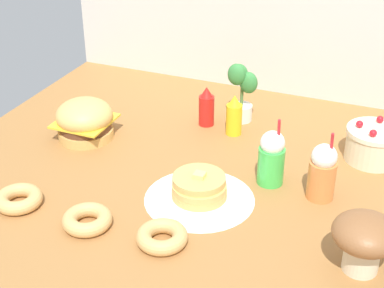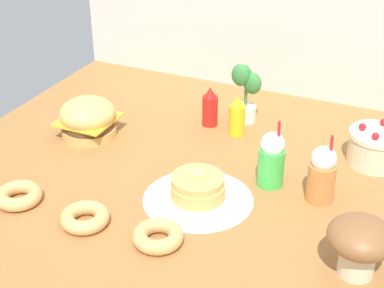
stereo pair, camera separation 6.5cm
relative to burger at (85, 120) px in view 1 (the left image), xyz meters
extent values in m
cube|color=#9E6B38|center=(0.56, -0.14, -0.09)|extent=(2.04, 1.87, 0.02)
cylinder|color=white|center=(0.63, -0.25, -0.08)|extent=(0.40, 0.40, 0.00)
cylinder|color=#DBA859|center=(0.00, 0.00, -0.06)|extent=(0.24, 0.24, 0.04)
cylinder|color=#59331E|center=(0.00, 0.00, -0.03)|extent=(0.22, 0.22, 0.03)
cube|color=yellow|center=(0.00, 0.00, -0.01)|extent=(0.23, 0.23, 0.01)
ellipsoid|color=#E5B260|center=(0.00, 0.00, 0.02)|extent=(0.24, 0.24, 0.14)
cylinder|color=white|center=(0.63, -0.25, -0.07)|extent=(0.31, 0.31, 0.01)
cylinder|color=#E0AD5B|center=(0.63, -0.26, -0.05)|extent=(0.20, 0.20, 0.03)
cylinder|color=#E0AD5B|center=(0.63, -0.26, -0.03)|extent=(0.20, 0.20, 0.03)
cylinder|color=#E0AD5B|center=(0.62, -0.25, 0.00)|extent=(0.19, 0.19, 0.03)
cube|color=#F7E072|center=(0.63, -0.25, 0.02)|extent=(0.04, 0.04, 0.02)
cylinder|color=beige|center=(1.17, 0.28, -0.02)|extent=(0.22, 0.22, 0.12)
cylinder|color=#F4EACC|center=(1.17, 0.28, 0.04)|extent=(0.23, 0.23, 0.02)
sphere|color=red|center=(1.17, 0.34, 0.07)|extent=(0.03, 0.03, 0.03)
sphere|color=red|center=(1.10, 0.27, 0.07)|extent=(0.03, 0.03, 0.03)
sphere|color=red|center=(1.16, 0.21, 0.07)|extent=(0.03, 0.03, 0.03)
cylinder|color=red|center=(0.44, 0.31, -0.01)|extent=(0.07, 0.07, 0.14)
cone|color=red|center=(0.44, 0.31, 0.08)|extent=(0.06, 0.06, 0.05)
cylinder|color=yellow|center=(0.58, 0.27, -0.01)|extent=(0.07, 0.07, 0.14)
cone|color=yellow|center=(0.58, 0.27, 0.08)|extent=(0.06, 0.06, 0.05)
cylinder|color=green|center=(0.83, -0.05, -0.01)|extent=(0.10, 0.10, 0.15)
sphere|color=white|center=(0.83, -0.05, 0.09)|extent=(0.09, 0.09, 0.09)
cylinder|color=red|center=(0.85, -0.05, 0.12)|extent=(0.01, 0.03, 0.15)
cylinder|color=orange|center=(1.03, -0.07, -0.01)|extent=(0.10, 0.10, 0.15)
sphere|color=white|center=(1.03, -0.07, 0.09)|extent=(0.09, 0.09, 0.09)
cylinder|color=red|center=(1.05, -0.07, 0.12)|extent=(0.01, 0.04, 0.15)
torus|color=tan|center=(0.04, -0.53, -0.06)|extent=(0.17, 0.17, 0.05)
torus|color=#F2E5C6|center=(0.04, -0.53, -0.05)|extent=(0.16, 0.16, 0.04)
torus|color=tan|center=(0.33, -0.54, -0.06)|extent=(0.17, 0.17, 0.05)
torus|color=#D89ED8|center=(0.33, -0.54, -0.05)|extent=(0.16, 0.16, 0.04)
torus|color=tan|center=(0.61, -0.53, -0.06)|extent=(0.17, 0.17, 0.05)
torus|color=pink|center=(0.61, -0.53, -0.05)|extent=(0.16, 0.16, 0.04)
cylinder|color=white|center=(0.57, 0.41, -0.05)|extent=(0.10, 0.10, 0.07)
cylinder|color=#4C7238|center=(0.57, 0.41, 0.05)|extent=(0.01, 0.01, 0.13)
ellipsoid|color=#38843D|center=(0.60, 0.40, 0.11)|extent=(0.08, 0.05, 0.10)
ellipsoid|color=#38843D|center=(0.54, 0.43, 0.13)|extent=(0.08, 0.05, 0.10)
ellipsoid|color=#38843D|center=(0.55, 0.39, 0.15)|extent=(0.08, 0.05, 0.10)
cylinder|color=beige|center=(1.22, -0.41, -0.04)|extent=(0.11, 0.11, 0.09)
ellipsoid|color=brown|center=(1.22, -0.41, 0.05)|extent=(0.20, 0.20, 0.11)
camera|label=1|loc=(1.27, -1.88, 1.13)|focal=54.78mm
camera|label=2|loc=(1.33, -1.86, 1.13)|focal=54.78mm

